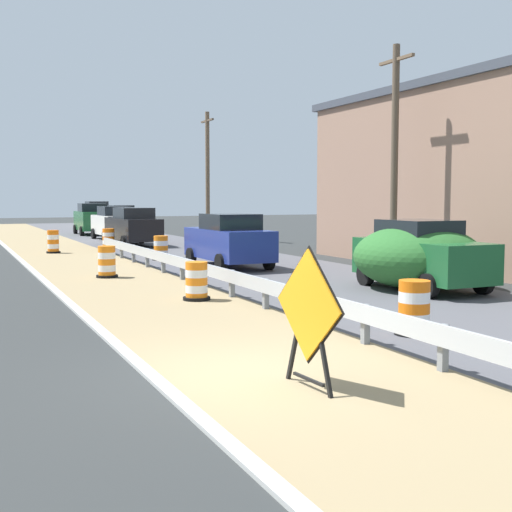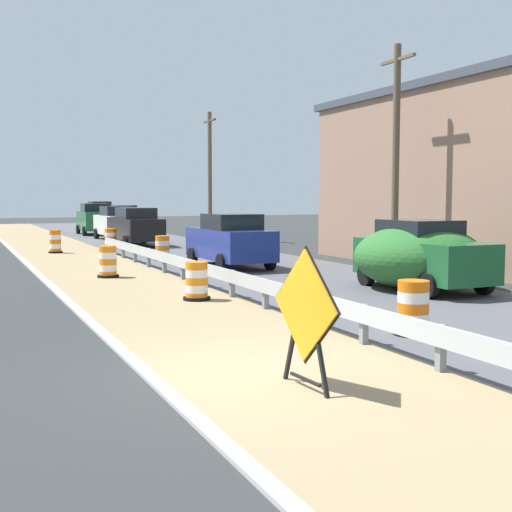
# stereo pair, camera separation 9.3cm
# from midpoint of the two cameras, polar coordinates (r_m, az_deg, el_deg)

# --- Properties ---
(ground_plane) EXTENTS (160.00, 160.00, 0.00)m
(ground_plane) POSITION_cam_midpoint_polar(r_m,az_deg,el_deg) (9.85, -1.18, -9.99)
(ground_plane) COLOR #2B2D2D
(median_dirt_strip) EXTENTS (4.06, 120.00, 0.01)m
(median_dirt_strip) POSITION_cam_midpoint_polar(r_m,az_deg,el_deg) (10.19, 3.17, -9.46)
(median_dirt_strip) COLOR #8E7A56
(median_dirt_strip) RESTS_ON ground
(curb_near_edge) EXTENTS (0.20, 120.00, 0.11)m
(curb_near_edge) POSITION_cam_midpoint_polar(r_m,az_deg,el_deg) (9.43, -8.58, -10.71)
(curb_near_edge) COLOR #ADADA8
(curb_near_edge) RESTS_ON ground
(guardrail_median) EXTENTS (0.18, 40.46, 0.71)m
(guardrail_median) POSITION_cam_midpoint_polar(r_m,az_deg,el_deg) (12.62, 6.29, -4.28)
(guardrail_median) COLOR #ADB2B7
(guardrail_median) RESTS_ON ground
(warning_sign_diamond) EXTENTS (0.15, 1.59, 1.93)m
(warning_sign_diamond) POSITION_cam_midpoint_polar(r_m,az_deg,el_deg) (8.92, 4.17, -4.71)
(warning_sign_diamond) COLOR black
(warning_sign_diamond) RESTS_ON ground
(traffic_barrel_nearest) EXTENTS (0.72, 0.72, 1.02)m
(traffic_barrel_nearest) POSITION_cam_midpoint_polar(r_m,az_deg,el_deg) (12.79, 13.12, -4.53)
(traffic_barrel_nearest) COLOR orange
(traffic_barrel_nearest) RESTS_ON ground
(traffic_barrel_close) EXTENTS (0.68, 0.68, 0.96)m
(traffic_barrel_close) POSITION_cam_midpoint_polar(r_m,az_deg,el_deg) (16.70, -5.25, -2.30)
(traffic_barrel_close) COLOR orange
(traffic_barrel_close) RESTS_ON ground
(traffic_barrel_mid) EXTENTS (0.68, 0.68, 1.01)m
(traffic_barrel_mid) POSITION_cam_midpoint_polar(r_m,az_deg,el_deg) (21.86, -12.71, -0.61)
(traffic_barrel_mid) COLOR orange
(traffic_barrel_mid) RESTS_ON ground
(traffic_barrel_far) EXTENTS (0.72, 0.72, 0.99)m
(traffic_barrel_far) POSITION_cam_midpoint_polar(r_m,az_deg,el_deg) (27.59, -8.20, 0.58)
(traffic_barrel_far) COLOR orange
(traffic_barrel_far) RESTS_ON ground
(traffic_barrel_farther) EXTENTS (0.75, 0.75, 0.97)m
(traffic_barrel_farther) POSITION_cam_midpoint_polar(r_m,az_deg,el_deg) (34.85, -12.54, 1.41)
(traffic_barrel_farther) COLOR orange
(traffic_barrel_farther) RESTS_ON ground
(traffic_barrel_farthest) EXTENTS (0.64, 0.64, 1.06)m
(traffic_barrel_farthest) POSITION_cam_midpoint_polar(r_m,az_deg,el_deg) (32.08, -16.98, 1.09)
(traffic_barrel_farthest) COLOR orange
(traffic_barrel_farthest) RESTS_ON ground
(car_lead_near_lane) EXTENTS (2.15, 4.35, 2.15)m
(car_lead_near_lane) POSITION_cam_midpoint_polar(r_m,az_deg,el_deg) (47.48, -13.86, 3.08)
(car_lead_near_lane) COLOR #195128
(car_lead_near_lane) RESTS_ON ground
(car_trailing_near_lane) EXTENTS (2.12, 4.67, 2.21)m
(car_trailing_near_lane) POSITION_cam_midpoint_polar(r_m,az_deg,el_deg) (61.76, -13.43, 3.53)
(car_trailing_near_lane) COLOR silver
(car_trailing_near_lane) RESTS_ON ground
(car_lead_far_lane) EXTENTS (2.15, 4.33, 2.03)m
(car_lead_far_lane) POSITION_cam_midpoint_polar(r_m,az_deg,el_deg) (41.41, -12.08, 2.77)
(car_lead_far_lane) COLOR silver
(car_lead_far_lane) RESTS_ON ground
(car_mid_far_lane) EXTENTS (2.01, 4.46, 1.96)m
(car_mid_far_lane) POSITION_cam_midpoint_polar(r_m,az_deg,el_deg) (52.67, -11.43, 3.20)
(car_mid_far_lane) COLOR silver
(car_mid_far_lane) RESTS_ON ground
(car_trailing_far_lane) EXTENTS (2.11, 4.52, 1.96)m
(car_trailing_far_lane) POSITION_cam_midpoint_polar(r_m,az_deg,el_deg) (24.46, -2.45, 1.33)
(car_trailing_far_lane) COLOR navy
(car_trailing_far_lane) RESTS_ON ground
(car_distant_a) EXTENTS (2.03, 4.25, 1.93)m
(car_distant_a) POSITION_cam_midpoint_polar(r_m,az_deg,el_deg) (19.03, 13.77, 0.10)
(car_distant_a) COLOR #195128
(car_distant_a) RESTS_ON ground
(car_distant_b) EXTENTS (2.21, 4.85, 2.01)m
(car_distant_b) POSITION_cam_midpoint_polar(r_m,az_deg,el_deg) (36.12, -10.51, 2.48)
(car_distant_b) COLOR black
(car_distant_b) RESTS_ON ground
(roadside_shop_near) EXTENTS (6.43, 15.17, 6.66)m
(roadside_shop_near) POSITION_cam_midpoint_polar(r_m,az_deg,el_deg) (26.25, 19.11, 6.47)
(roadside_shop_near) COLOR #93705B
(roadside_shop_near) RESTS_ON ground
(utility_pole_near) EXTENTS (0.24, 1.80, 7.60)m
(utility_pole_near) POSITION_cam_midpoint_polar(r_m,az_deg,el_deg) (23.11, 11.61, 8.39)
(utility_pole_near) COLOR brown
(utility_pole_near) RESTS_ON ground
(utility_pole_mid) EXTENTS (0.24, 1.80, 7.41)m
(utility_pole_mid) POSITION_cam_midpoint_polar(r_m,az_deg,el_deg) (38.71, -4.22, 6.94)
(utility_pole_mid) COLOR brown
(utility_pole_mid) RESTS_ON ground
(bush_roadside) EXTENTS (3.58, 3.58, 1.80)m
(bush_roadside) POSITION_cam_midpoint_polar(r_m,az_deg,el_deg) (19.19, 13.49, -0.06)
(bush_roadside) COLOR #286028
(bush_roadside) RESTS_ON ground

